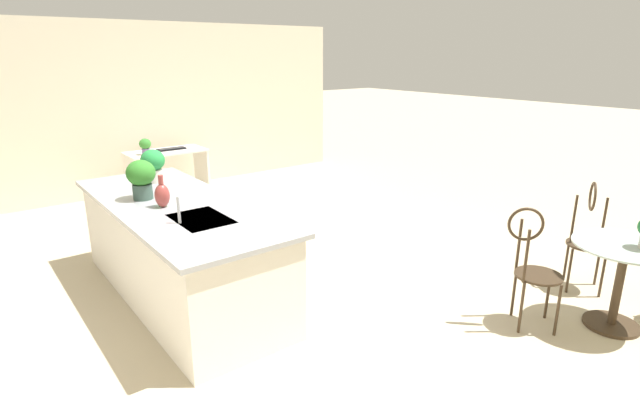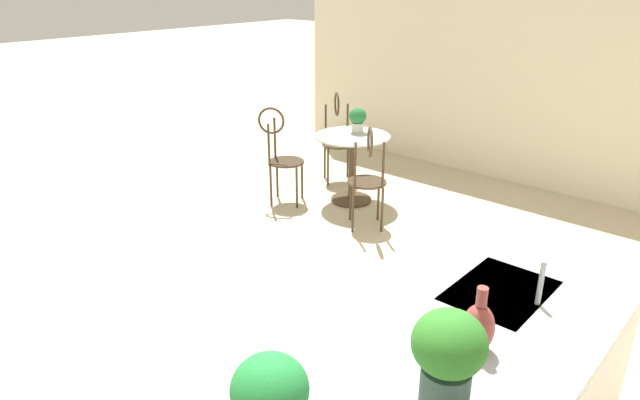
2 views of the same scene
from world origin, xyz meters
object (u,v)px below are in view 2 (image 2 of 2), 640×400
(potted_plant_on_table, at_px, (358,118))
(vase_on_counter, at_px, (478,327))
(bistro_table, at_px, (352,162))
(chair_toward_desk, at_px, (281,151))
(chair_near_window, at_px, (368,173))
(chair_by_island, at_px, (338,133))
(potted_plant_counter_far, at_px, (270,399))
(potted_plant_counter_near, at_px, (448,353))

(potted_plant_on_table, height_order, vase_on_counter, vase_on_counter)
(bistro_table, bearing_deg, chair_toward_desk, -46.46)
(potted_plant_on_table, bearing_deg, chair_toward_desk, -37.78)
(chair_toward_desk, bearing_deg, vase_on_counter, 56.70)
(chair_near_window, bearing_deg, chair_by_island, -128.64)
(chair_by_island, distance_m, potted_plant_counter_far, 5.10)
(potted_plant_counter_far, bearing_deg, potted_plant_counter_near, 150.99)
(chair_by_island, bearing_deg, potted_plant_counter_far, 37.37)
(chair_by_island, height_order, potted_plant_counter_near, potted_plant_counter_near)
(vase_on_counter, bearing_deg, chair_toward_desk, -123.30)
(chair_by_island, relative_size, potted_plant_on_table, 3.99)
(potted_plant_on_table, bearing_deg, chair_by_island, -119.41)
(potted_plant_on_table, height_order, potted_plant_counter_far, potted_plant_counter_far)
(chair_toward_desk, distance_m, potted_plant_counter_near, 4.26)
(potted_plant_on_table, bearing_deg, potted_plant_counter_near, 41.98)
(chair_by_island, height_order, vase_on_counter, vase_on_counter)
(potted_plant_counter_far, distance_m, vase_on_counter, 0.94)
(bistro_table, xyz_separation_m, potted_plant_counter_near, (3.05, 2.83, 0.68))
(bistro_table, bearing_deg, vase_on_counter, 45.71)
(potted_plant_on_table, distance_m, potted_plant_counter_far, 4.54)
(bistro_table, height_order, potted_plant_on_table, potted_plant_on_table)
(potted_plant_on_table, distance_m, vase_on_counter, 4.00)
(potted_plant_on_table, xyz_separation_m, potted_plant_counter_far, (3.74, 2.56, 0.23))
(chair_by_island, bearing_deg, chair_near_window, 51.36)
(bistro_table, relative_size, potted_plant_counter_far, 2.32)
(bistro_table, xyz_separation_m, potted_plant_on_table, (-0.13, -0.04, 0.44))
(chair_near_window, xyz_separation_m, vase_on_counter, (2.24, 2.22, 0.46))
(potted_plant_on_table, bearing_deg, bistro_table, 16.99)
(chair_near_window, xyz_separation_m, chair_by_island, (-0.88, -1.11, 0.00))
(bistro_table, bearing_deg, potted_plant_counter_far, 34.99)
(chair_near_window, height_order, potted_plant_on_table, chair_near_window)
(potted_plant_on_table, bearing_deg, potted_plant_counter_far, 34.44)
(chair_near_window, distance_m, potted_plant_counter_far, 3.75)
(vase_on_counter, bearing_deg, potted_plant_counter_far, -15.54)
(potted_plant_counter_near, bearing_deg, potted_plant_on_table, -138.02)
(potted_plant_counter_far, relative_size, potted_plant_counter_near, 0.94)
(chair_toward_desk, relative_size, vase_on_counter, 3.62)
(chair_by_island, xyz_separation_m, vase_on_counter, (3.13, 3.33, 0.46))
(potted_plant_counter_far, bearing_deg, vase_on_counter, 164.46)
(chair_by_island, bearing_deg, bistro_table, 52.62)
(potted_plant_counter_far, height_order, vase_on_counter, potted_plant_counter_far)
(chair_toward_desk, bearing_deg, chair_near_window, 93.12)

